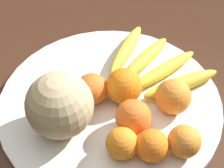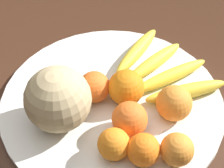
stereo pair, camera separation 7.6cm
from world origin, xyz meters
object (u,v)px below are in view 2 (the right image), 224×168
object	(u,v)px
orange_side_extra	(94,87)
orange_mid_center	(177,150)
orange_front_left	(114,144)
melon	(58,99)
produce_tag	(154,129)
banana_bunch	(161,70)
orange_front_right	(130,119)
orange_back_right	(174,103)
kitchen_table	(81,115)
orange_back_left	(126,87)
orange_top_small	(143,150)
fruit_bowl	(112,102)

from	to	relation	value
orange_side_extra	orange_mid_center	bearing A→B (deg)	-45.19
orange_front_left	orange_side_extra	world-z (taller)	orange_side_extra
melon	orange_front_left	distance (m)	0.14
orange_side_extra	produce_tag	distance (m)	0.15
banana_bunch	orange_front_right	xyz separation A→B (m)	(-0.08, -0.15, 0.02)
melon	orange_front_left	world-z (taller)	melon
orange_front_left	orange_back_right	world-z (taller)	orange_back_right
kitchen_table	melon	world-z (taller)	melon
orange_back_left	melon	bearing A→B (deg)	-157.52
orange_mid_center	produce_tag	bearing A→B (deg)	115.13
banana_bunch	orange_back_right	size ratio (longest dim) A/B	3.50
orange_top_small	kitchen_table	bearing A→B (deg)	124.47
orange_back_left	banana_bunch	bearing A→B (deg)	42.00
orange_front_right	orange_side_extra	size ratio (longest dim) A/B	1.05
banana_bunch	orange_mid_center	world-z (taller)	orange_mid_center
orange_back_right	orange_side_extra	size ratio (longest dim) A/B	1.10
orange_mid_center	orange_back_right	bearing A→B (deg)	86.25
orange_back_right	orange_front_left	bearing A→B (deg)	-142.60
orange_front_left	orange_back_right	bearing A→B (deg)	37.40
kitchen_table	orange_side_extra	world-z (taller)	orange_side_extra
orange_front_right	orange_back_left	world-z (taller)	orange_back_left
orange_back_right	produce_tag	distance (m)	0.06
orange_top_small	melon	bearing A→B (deg)	149.85
melon	orange_front_left	bearing A→B (deg)	-36.88
orange_top_small	orange_front_right	bearing A→B (deg)	108.40
orange_back_left	orange_front_left	bearing A→B (deg)	-101.32
orange_front_left	melon	bearing A→B (deg)	143.12
melon	banana_bunch	size ratio (longest dim) A/B	0.51
banana_bunch	orange_front_right	distance (m)	0.17
kitchen_table	produce_tag	xyz separation A→B (m)	(0.16, -0.12, 0.11)
orange_top_small	orange_side_extra	size ratio (longest dim) A/B	0.93
banana_bunch	orange_back_right	xyz separation A→B (m)	(0.01, -0.11, 0.02)
kitchen_table	orange_mid_center	size ratio (longest dim) A/B	20.53
fruit_bowl	orange_side_extra	world-z (taller)	orange_side_extra
orange_front_right	orange_mid_center	distance (m)	0.11
orange_front_left	produce_tag	size ratio (longest dim) A/B	0.71
orange_side_extra	banana_bunch	bearing A→B (deg)	24.28
kitchen_table	orange_front_right	size ratio (longest dim) A/B	18.27
fruit_bowl	orange_mid_center	world-z (taller)	orange_mid_center
melon	orange_side_extra	xyz separation A→B (m)	(0.07, 0.06, -0.03)
banana_bunch	orange_side_extra	world-z (taller)	orange_side_extra
banana_bunch	orange_back_right	world-z (taller)	orange_back_right
kitchen_table	fruit_bowl	world-z (taller)	fruit_bowl
orange_front_left	orange_top_small	bearing A→B (deg)	-13.72
melon	orange_top_small	world-z (taller)	melon
orange_front_right	melon	bearing A→B (deg)	169.46
banana_bunch	orange_side_extra	xyz separation A→B (m)	(-0.15, -0.07, 0.02)
kitchen_table	orange_back_right	xyz separation A→B (m)	(0.20, -0.08, 0.14)
melon	orange_back_right	distance (m)	0.23
orange_front_left	orange_back_left	world-z (taller)	orange_back_left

